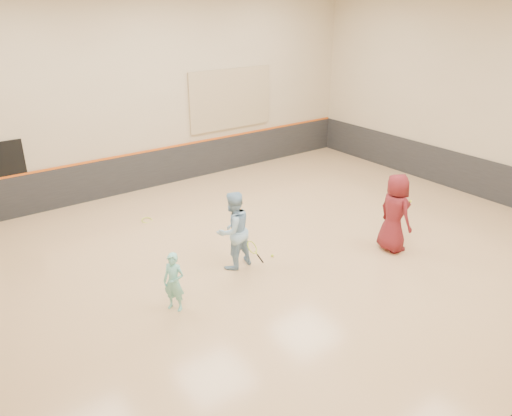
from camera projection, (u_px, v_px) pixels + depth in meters
room at (273, 225)px, 11.64m from camera, size 15.04×12.04×6.22m
wainscot_back at (160, 168)px, 16.15m from camera, size 14.90×0.04×1.20m
wainscot_right at (459, 172)px, 15.78m from camera, size 0.04×11.90×1.20m
accent_stripe at (158, 149)px, 15.90m from camera, size 14.90×0.03×0.06m
acoustic_panel at (231, 99)px, 16.91m from camera, size 3.20×0.08×2.00m
doorway at (7, 181)px, 13.52m from camera, size 1.10×0.05×2.20m
girl at (174, 282)px, 9.70m from camera, size 0.49×0.54×1.23m
instructor at (233, 230)px, 11.14m from camera, size 0.96×0.79×1.82m
young_man at (395, 213)px, 11.89m from camera, size 0.75×1.03×1.94m
held_racket at (252, 247)px, 11.20m from camera, size 0.47×0.47×0.59m
spare_racket at (147, 218)px, 13.75m from camera, size 0.68×0.68×0.16m
ball_under_racket at (272, 256)px, 11.88m from camera, size 0.07×0.07×0.07m
ball_in_hand at (410, 201)px, 11.70m from camera, size 0.07×0.07×0.07m
ball_beside_spare at (238, 214)px, 14.13m from camera, size 0.07×0.07×0.07m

